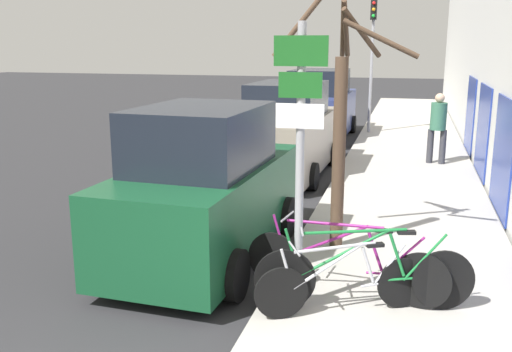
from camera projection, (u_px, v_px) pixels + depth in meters
ground_plane at (299, 172)px, 14.20m from camera, size 80.00×80.00×0.00m
sidewalk_curb at (408, 154)px, 16.16m from camera, size 3.20×32.00×0.15m
building_facade at (484, 40)px, 14.91m from camera, size 0.23×32.00×6.50m
signpost at (300, 151)px, 6.25m from camera, size 0.58×0.11×3.23m
bicycle_0 at (343, 283)px, 6.42m from camera, size 1.85×0.94×0.84m
bicycle_1 at (364, 275)px, 6.51m from camera, size 2.46×0.72×0.99m
bicycle_2 at (344, 264)px, 6.87m from camera, size 2.48×0.50×0.94m
parked_car_0 at (206, 191)px, 8.33m from camera, size 2.12×4.19×2.29m
parked_car_1 at (289, 133)px, 13.73m from camera, size 2.04×4.43×2.24m
parked_car_2 at (320, 107)px, 19.05m from camera, size 2.15×4.60×2.29m
pedestrian_near at (438, 123)px, 14.32m from camera, size 0.46×0.39×1.78m
street_tree at (341, 121)px, 8.27m from camera, size 2.04×1.32×4.03m
traffic_light at (372, 46)px, 18.91m from camera, size 0.20×0.30×4.50m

